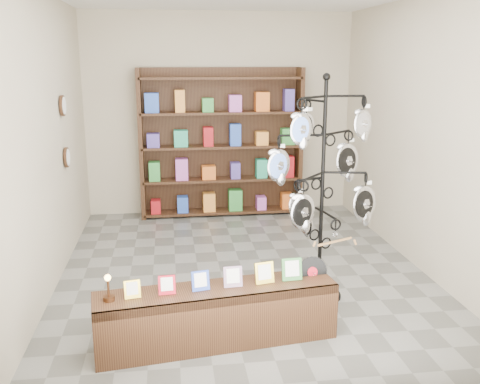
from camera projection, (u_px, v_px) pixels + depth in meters
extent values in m
plane|color=slate|center=(243.00, 270.00, 6.03)|extent=(5.00, 5.00, 0.00)
plane|color=#BCB398|center=(220.00, 115.00, 8.07)|extent=(4.00, 0.00, 4.00)
plane|color=#BCB398|center=(300.00, 198.00, 3.26)|extent=(4.00, 0.00, 4.00)
plane|color=#BCB398|center=(47.00, 142.00, 5.41)|extent=(0.00, 5.00, 5.00)
plane|color=#BCB398|center=(421.00, 135.00, 5.93)|extent=(0.00, 5.00, 5.00)
cylinder|color=black|center=(318.00, 295.00, 5.38)|extent=(0.57, 0.57, 0.03)
cylinder|color=black|center=(322.00, 193.00, 5.12)|extent=(0.05, 0.05, 2.14)
sphere|color=black|center=(327.00, 77.00, 4.85)|extent=(0.07, 0.07, 0.07)
ellipsoid|color=silver|center=(308.00, 226.00, 5.41)|extent=(0.12, 0.07, 0.22)
cube|color=#B17D49|center=(335.00, 242.00, 4.93)|extent=(0.38, 0.18, 0.04)
cube|color=black|center=(217.00, 315.00, 4.45)|extent=(2.04, 0.67, 0.49)
cube|color=gold|center=(132.00, 289.00, 4.20)|extent=(0.13, 0.06, 0.15)
cube|color=#B70E1F|center=(167.00, 285.00, 4.27)|extent=(0.14, 0.07, 0.15)
cube|color=#263FA5|center=(200.00, 281.00, 4.34)|extent=(0.15, 0.07, 0.16)
cube|color=#E54C33|center=(233.00, 277.00, 4.40)|extent=(0.16, 0.07, 0.17)
cube|color=gold|center=(264.00, 273.00, 4.47)|extent=(0.17, 0.08, 0.18)
cube|color=#337233|center=(292.00, 269.00, 4.53)|extent=(0.18, 0.08, 0.19)
cylinder|color=black|center=(312.00, 272.00, 4.65)|extent=(0.28, 0.10, 0.27)
cylinder|color=#B70E1F|center=(312.00, 272.00, 4.64)|extent=(0.09, 0.04, 0.09)
cylinder|color=#482814|center=(109.00, 298.00, 4.16)|extent=(0.09, 0.09, 0.04)
cylinder|color=#482814|center=(108.00, 289.00, 4.14)|extent=(0.02, 0.02, 0.13)
sphere|color=#FFBF59|center=(108.00, 278.00, 4.12)|extent=(0.05, 0.05, 0.05)
cube|color=black|center=(220.00, 141.00, 8.11)|extent=(2.40, 0.04, 2.20)
cube|color=black|center=(141.00, 145.00, 7.80)|extent=(0.06, 0.36, 2.20)
cube|color=black|center=(299.00, 141.00, 8.11)|extent=(0.06, 0.36, 2.20)
cube|color=black|center=(222.00, 211.00, 8.21)|extent=(2.36, 0.36, 0.04)
cube|color=black|center=(222.00, 179.00, 8.09)|extent=(2.36, 0.36, 0.03)
cube|color=black|center=(221.00, 146.00, 7.97)|extent=(2.36, 0.36, 0.04)
cube|color=black|center=(221.00, 113.00, 7.85)|extent=(2.36, 0.36, 0.04)
cube|color=black|center=(221.00, 78.00, 7.73)|extent=(2.36, 0.36, 0.04)
cylinder|color=black|center=(63.00, 106.00, 6.11)|extent=(0.03, 0.24, 0.24)
cylinder|color=black|center=(67.00, 157.00, 6.25)|extent=(0.03, 0.24, 0.24)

